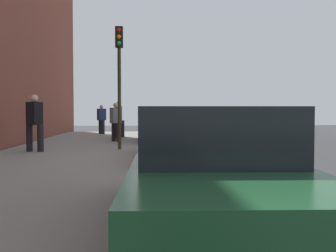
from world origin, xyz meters
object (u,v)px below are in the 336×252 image
object	(u,v)px
parked_car_green	(211,172)
pedestrian_black_coat	(35,121)
pedestrian_blue_coat	(118,118)
rolling_suitcase	(117,131)
pedestrian_navy_coat	(102,118)
parked_car_silver	(174,136)
parked_car_navy	(164,127)
traffic_light_pole	(119,66)
pedestrian_grey_coat	(116,121)
parked_car_white	(159,123)

from	to	relation	value
parked_car_green	pedestrian_black_coat	xyz separation A→B (m)	(-8.36, -4.31, 0.38)
pedestrian_blue_coat	rolling_suitcase	xyz separation A→B (m)	(0.53, -0.02, -0.64)
pedestrian_navy_coat	rolling_suitcase	xyz separation A→B (m)	(3.39, 1.13, -0.57)
pedestrian_black_coat	parked_car_silver	bearing A→B (deg)	66.35
parked_car_silver	pedestrian_blue_coat	size ratio (longest dim) A/B	2.54
parked_car_silver	pedestrian_navy_coat	size ratio (longest dim) A/B	2.73
pedestrian_navy_coat	rolling_suitcase	bearing A→B (deg)	18.35
parked_car_silver	rolling_suitcase	world-z (taller)	parked_car_silver
parked_car_navy	parked_car_green	size ratio (longest dim) A/B	0.95
parked_car_green	traffic_light_pole	xyz separation A→B (m)	(-8.96, -1.61, 2.23)
pedestrian_navy_coat	pedestrian_grey_coat	bearing A→B (deg)	12.19
parked_car_green	traffic_light_pole	world-z (taller)	traffic_light_pole
pedestrian_black_coat	parked_car_green	bearing A→B (deg)	27.26
parked_car_white	pedestrian_navy_coat	bearing A→B (deg)	-72.46
parked_car_white	pedestrian_navy_coat	world-z (taller)	pedestrian_navy_coat
parked_car_white	traffic_light_pole	size ratio (longest dim) A/B	1.09
pedestrian_blue_coat	pedestrian_black_coat	bearing A→B (deg)	-18.40
pedestrian_black_coat	pedestrian_blue_coat	world-z (taller)	pedestrian_black_coat
parked_car_white	pedestrian_black_coat	size ratio (longest dim) A/B	2.48
parked_car_navy	traffic_light_pole	world-z (taller)	traffic_light_pole
parked_car_white	parked_car_green	bearing A→B (deg)	-0.37
parked_car_silver	pedestrian_grey_coat	xyz separation A→B (m)	(-6.00, -2.05, 0.29)
parked_car_silver	parked_car_white	bearing A→B (deg)	179.79
parked_car_navy	parked_car_green	distance (m)	13.01
parked_car_white	pedestrian_blue_coat	world-z (taller)	pedestrian_blue_coat
parked_car_white	parked_car_green	xyz separation A→B (m)	(19.09, -0.12, 0.00)
traffic_light_pole	rolling_suitcase	xyz separation A→B (m)	(-5.69, -0.45, -2.53)
parked_car_green	pedestrian_black_coat	size ratio (longest dim) A/B	2.53
parked_car_navy	rolling_suitcase	size ratio (longest dim) A/B	4.48
pedestrian_blue_coat	pedestrian_grey_coat	distance (m)	2.73
parked_car_green	pedestrian_navy_coat	xyz separation A→B (m)	(-18.04, -3.19, 0.28)
parked_car_white	pedestrian_black_coat	world-z (taller)	pedestrian_black_coat
traffic_light_pole	rolling_suitcase	distance (m)	6.24
parked_car_navy	pedestrian_black_coat	size ratio (longest dim) A/B	2.40
pedestrian_blue_coat	pedestrian_navy_coat	world-z (taller)	pedestrian_blue_coat
traffic_light_pole	parked_car_green	bearing A→B (deg)	10.18
parked_car_white	parked_car_silver	world-z (taller)	same
pedestrian_navy_coat	pedestrian_black_coat	bearing A→B (deg)	-6.61
parked_car_silver	pedestrian_black_coat	world-z (taller)	pedestrian_black_coat
traffic_light_pole	pedestrian_blue_coat	bearing A→B (deg)	-176.04
parked_car_navy	pedestrian_black_coat	bearing A→B (deg)	-43.68
pedestrian_grey_coat	rolling_suitcase	distance (m)	2.28
parked_car_white	parked_car_green	distance (m)	19.09
pedestrian_blue_coat	parked_car_silver	bearing A→B (deg)	13.63
parked_car_green	traffic_light_pole	distance (m)	9.37
pedestrian_navy_coat	rolling_suitcase	size ratio (longest dim) A/B	1.69
pedestrian_black_coat	pedestrian_grey_coat	bearing A→B (deg)	150.27
pedestrian_black_coat	rolling_suitcase	bearing A→B (deg)	160.34
traffic_light_pole	rolling_suitcase	bearing A→B (deg)	-175.47
parked_car_white	parked_car_silver	bearing A→B (deg)	-0.21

